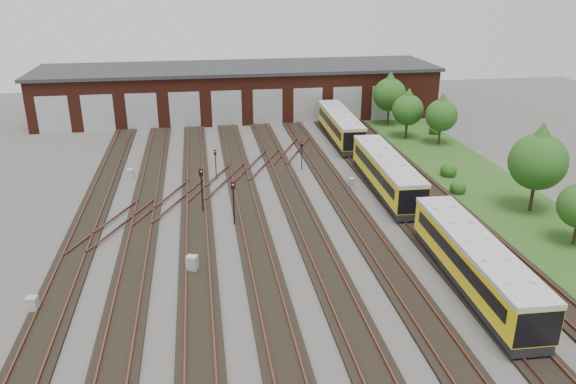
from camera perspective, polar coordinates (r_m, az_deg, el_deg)
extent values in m
plane|color=#4A4745|center=(37.87, -0.01, -6.15)|extent=(120.00, 120.00, 0.00)
cube|color=black|center=(38.42, -21.26, -7.16)|extent=(2.40, 70.00, 0.18)
cube|color=brown|center=(38.52, -22.34, -6.97)|extent=(0.10, 70.00, 0.15)
cube|color=brown|center=(38.19, -20.24, -6.90)|extent=(0.10, 70.00, 0.15)
cube|color=black|center=(37.73, -15.29, -6.93)|extent=(2.40, 70.00, 0.18)
cube|color=brown|center=(37.75, -16.40, -6.76)|extent=(0.10, 70.00, 0.15)
cube|color=brown|center=(37.57, -14.22, -6.66)|extent=(0.10, 70.00, 0.15)
cube|color=black|center=(37.45, -9.17, -6.63)|extent=(2.40, 70.00, 0.18)
cube|color=brown|center=(37.39, -10.29, -6.46)|extent=(0.10, 70.00, 0.15)
cube|color=brown|center=(37.36, -8.08, -6.34)|extent=(0.10, 70.00, 0.15)
cube|color=black|center=(37.59, -3.04, -6.24)|extent=(2.40, 70.00, 0.18)
cube|color=brown|center=(37.46, -4.14, -6.09)|extent=(0.10, 70.00, 0.15)
cube|color=brown|center=(37.59, -1.95, -5.94)|extent=(0.10, 70.00, 0.15)
cube|color=black|center=(38.16, 2.97, -5.80)|extent=(2.40, 70.00, 0.18)
cube|color=brown|center=(37.95, 1.91, -5.66)|extent=(0.10, 70.00, 0.15)
cube|color=brown|center=(38.23, 4.03, -5.49)|extent=(0.10, 70.00, 0.15)
cube|color=black|center=(39.13, 8.74, -5.31)|extent=(2.40, 70.00, 0.18)
cube|color=brown|center=(38.85, 7.74, -5.18)|extent=(0.10, 70.00, 0.15)
cube|color=brown|center=(39.27, 9.75, -5.01)|extent=(0.10, 70.00, 0.15)
cube|color=black|center=(40.47, 14.16, -4.80)|extent=(2.40, 70.00, 0.18)
cube|color=brown|center=(40.14, 13.23, -4.68)|extent=(0.10, 70.00, 0.15)
cube|color=brown|center=(40.68, 15.11, -4.50)|extent=(0.10, 70.00, 0.15)
cube|color=black|center=(42.16, 19.19, -4.29)|extent=(2.40, 70.00, 0.18)
cube|color=brown|center=(41.76, 18.34, -4.18)|extent=(0.10, 70.00, 0.15)
cube|color=brown|center=(42.42, 20.07, -4.00)|extent=(0.10, 70.00, 0.15)
cube|color=brown|center=(46.54, -11.78, -0.85)|extent=(5.40, 9.62, 0.15)
cube|color=brown|center=(50.23, -7.09, 1.11)|extent=(5.40, 9.62, 0.15)
cube|color=brown|center=(54.25, -3.05, 2.79)|extent=(5.40, 9.62, 0.15)
cube|color=brown|center=(43.29, -17.24, -3.13)|extent=(5.40, 9.62, 0.15)
cube|color=brown|center=(58.54, 0.41, 4.22)|extent=(5.40, 9.62, 0.15)
cube|color=#4B1C12|center=(74.77, -4.99, 10.09)|extent=(50.00, 12.00, 6.00)
cube|color=#2C2D2F|center=(74.23, -5.07, 12.47)|extent=(51.00, 12.50, 0.40)
cube|color=#A8AAAE|center=(70.84, -22.74, 7.22)|extent=(3.60, 0.12, 4.40)
cube|color=#A8AAAE|center=(69.83, -18.73, 7.57)|extent=(3.60, 0.12, 4.40)
cube|color=#A8AAAE|center=(69.18, -14.61, 7.89)|extent=(3.60, 0.12, 4.40)
cube|color=#A8AAAE|center=(68.88, -10.44, 8.16)|extent=(3.60, 0.12, 4.40)
cube|color=#A8AAAE|center=(68.94, -6.24, 8.40)|extent=(3.60, 0.12, 4.40)
cube|color=#A8AAAE|center=(69.37, -2.07, 8.59)|extent=(3.60, 0.12, 4.40)
cube|color=#A8AAAE|center=(70.14, 2.03, 8.74)|extent=(3.60, 0.12, 4.40)
cube|color=#A8AAAE|center=(71.27, 6.02, 8.83)|extent=(3.60, 0.12, 4.40)
cube|color=#A8AAAE|center=(72.72, 9.88, 8.89)|extent=(3.60, 0.12, 4.40)
cube|color=#214918|center=(52.55, 19.05, 0.72)|extent=(8.00, 55.00, 0.05)
cube|color=black|center=(35.21, 18.20, -8.47)|extent=(2.59, 13.82, 0.55)
cube|color=yellow|center=(34.62, 18.45, -6.62)|extent=(2.86, 13.83, 2.02)
cube|color=#B4B4AF|center=(34.12, 18.67, -4.91)|extent=(2.95, 13.84, 0.28)
cube|color=black|center=(34.03, 16.64, -6.47)|extent=(0.48, 12.10, 0.78)
cube|color=black|center=(35.04, 20.29, -6.10)|extent=(0.48, 12.10, 0.78)
cube|color=black|center=(48.52, 9.87, 0.66)|extent=(2.59, 13.82, 0.55)
cube|color=yellow|center=(48.09, 9.97, 2.09)|extent=(2.86, 13.83, 2.02)
cube|color=#B4B4AF|center=(47.73, 10.06, 3.39)|extent=(2.95, 13.84, 0.28)
cube|color=black|center=(47.68, 8.59, 2.30)|extent=(0.48, 12.10, 0.78)
cube|color=black|center=(48.38, 11.36, 2.39)|extent=(0.48, 12.10, 0.78)
cube|color=black|center=(63.09, 5.26, 5.73)|extent=(2.59, 13.82, 0.55)
cube|color=yellow|center=(62.76, 5.30, 6.86)|extent=(2.86, 13.83, 2.02)
cube|color=#B4B4AF|center=(62.49, 5.34, 7.88)|extent=(2.95, 13.84, 0.28)
cube|color=black|center=(62.46, 4.22, 7.04)|extent=(0.48, 12.10, 0.78)
cube|color=black|center=(62.97, 6.40, 7.08)|extent=(0.48, 12.10, 0.78)
cylinder|color=black|center=(41.56, -5.53, -1.53)|extent=(0.11, 0.11, 2.80)
cube|color=black|center=(40.94, -5.61, 0.64)|extent=(0.30, 0.21, 0.56)
sphere|color=#FD0E24|center=(40.79, -5.60, 0.74)|extent=(0.14, 0.14, 0.14)
cylinder|color=black|center=(43.76, -8.71, -0.28)|extent=(0.11, 0.11, 3.08)
cube|color=black|center=(43.13, -8.84, 1.97)|extent=(0.32, 0.26, 0.56)
sphere|color=#FD0E24|center=(42.99, -8.85, 2.06)|extent=(0.13, 0.13, 0.13)
cylinder|color=black|center=(51.16, -7.34, 2.54)|extent=(0.09, 0.09, 2.30)
cube|color=black|center=(50.74, -7.41, 4.01)|extent=(0.23, 0.15, 0.45)
sphere|color=#FD0E24|center=(50.63, -7.41, 4.08)|extent=(0.11, 0.11, 0.11)
cylinder|color=black|center=(53.25, 1.41, 3.46)|extent=(0.09, 0.09, 2.29)
cube|color=black|center=(52.85, 1.42, 4.87)|extent=(0.26, 0.21, 0.44)
sphere|color=#FD0E24|center=(52.74, 1.44, 4.94)|extent=(0.11, 0.11, 0.11)
cube|color=#9C9EA1|center=(34.40, -24.51, -10.39)|extent=(0.66, 0.59, 0.98)
cube|color=#9C9EA1|center=(52.83, -15.72, 1.75)|extent=(0.59, 0.50, 0.97)
cube|color=#9C9EA1|center=(35.78, -9.70, -7.23)|extent=(0.81, 0.75, 1.10)
cube|color=#9C9EA1|center=(49.13, 6.46, 0.92)|extent=(0.66, 0.60, 0.92)
cube|color=#9C9EA1|center=(49.87, 9.39, 1.06)|extent=(0.64, 0.59, 0.87)
cylinder|color=#2D2314|center=(70.71, 10.14, 7.54)|extent=(0.23, 0.23, 2.05)
sphere|color=#1C4213|center=(70.12, 10.28, 9.71)|extent=(3.98, 3.98, 3.98)
cone|color=#1C4213|center=(69.86, 10.36, 10.85)|extent=(3.41, 3.41, 2.84)
cylinder|color=#2D2314|center=(65.19, 11.91, 6.13)|extent=(0.27, 0.27, 1.78)
sphere|color=#1C4213|center=(64.63, 12.07, 8.15)|extent=(3.46, 3.46, 3.46)
cone|color=#1C4213|center=(64.37, 12.16, 9.22)|extent=(2.96, 2.96, 2.47)
cylinder|color=#2D2314|center=(63.59, 15.12, 5.46)|extent=(0.21, 0.21, 1.77)
sphere|color=#1C4213|center=(63.02, 15.32, 7.52)|extent=(3.44, 3.44, 3.44)
cone|color=#1C4213|center=(62.76, 15.43, 8.60)|extent=(2.94, 2.94, 2.45)
cylinder|color=#2D2314|center=(43.30, 27.14, -3.83)|extent=(0.24, 0.24, 1.59)
cylinder|color=#2D2314|center=(47.71, 23.52, -0.57)|extent=(0.27, 0.27, 2.24)
sphere|color=#1C4213|center=(46.78, 24.05, 2.83)|extent=(4.35, 4.35, 4.35)
cone|color=#1C4213|center=(46.36, 24.33, 4.65)|extent=(3.73, 3.73, 3.11)
sphere|color=#1C4213|center=(49.69, 16.89, 0.61)|extent=(1.34, 1.34, 1.34)
sphere|color=#1C4213|center=(53.66, 16.02, 2.32)|extent=(1.50, 1.50, 1.50)
sphere|color=#1C4213|center=(67.71, 14.74, 6.29)|extent=(1.43, 1.43, 1.43)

